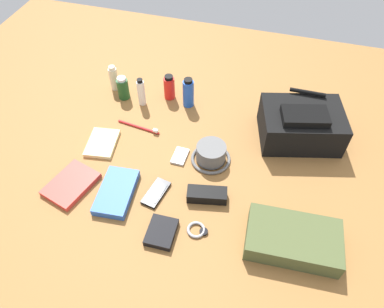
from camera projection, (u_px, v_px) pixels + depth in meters
The scene contains 18 objects.
ground_plane at pixel (192, 163), 1.41m from camera, with size 2.64×2.02×0.02m, color brown.
backpack at pixel (301, 124), 1.42m from camera, with size 0.36×0.29×0.17m.
toiletry_pouch at pixel (293, 238), 1.15m from camera, with size 0.30×0.23×0.07m.
bucket_hat at pixel (211, 154), 1.38m from camera, with size 0.15×0.15×0.07m.
lotion_bottle at pixel (114, 78), 1.64m from camera, with size 0.04×0.04×0.12m.
shampoo_bottle at pixel (123, 88), 1.60m from camera, with size 0.05×0.05×0.11m.
toothpaste_tube at pixel (141, 92), 1.57m from camera, with size 0.03×0.03×0.13m.
sunscreen_spray at pixel (169, 87), 1.60m from camera, with size 0.05×0.05×0.12m.
deodorant_spray at pixel (188, 93), 1.56m from camera, with size 0.05×0.05×0.14m.
paperback_novel at pixel (71, 184), 1.31m from camera, with size 0.18×0.21×0.02m.
travel_guidebook at pixel (116, 192), 1.29m from camera, with size 0.13×0.21×0.03m.
cell_phone at pixel (156, 193), 1.29m from camera, with size 0.08×0.13×0.01m.
media_player at pixel (180, 156), 1.41m from camera, with size 0.05×0.09×0.01m.
wristwatch at pixel (197, 230), 1.20m from camera, with size 0.07×0.06×0.01m.
toothbrush at pixel (141, 127), 1.51m from camera, with size 0.19×0.03×0.02m.
wallet at pixel (161, 232), 1.18m from camera, with size 0.09×0.11×0.02m, color black.
notepad at pixel (102, 143), 1.45m from camera, with size 0.11×0.15×0.02m, color beige.
sunglasses_case at pixel (207, 195), 1.27m from camera, with size 0.14×0.06×0.04m, color black.
Camera 1 is at (0.24, -0.86, 1.08)m, focal length 33.86 mm.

